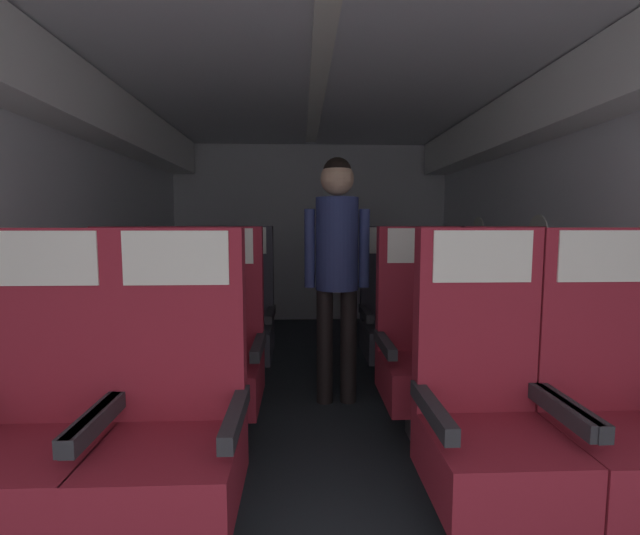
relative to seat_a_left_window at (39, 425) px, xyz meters
name	(u,v)px	position (x,y,z in m)	size (l,w,h in m)	color
ground	(321,415)	(1.05, 1.14, -0.50)	(3.62, 5.94, 0.02)	#23282D
fuselage_shell	(319,167)	(1.06, 1.42, 1.09)	(3.50, 5.59, 2.23)	silver
seat_a_left_window	(39,425)	(0.00, 0.00, 0.00)	(0.51, 0.51, 1.19)	#38383D
seat_a_left_aisle	(174,423)	(0.47, 0.00, 0.00)	(0.51, 0.51, 1.19)	#38383D
seat_a_right_aisle	(613,412)	(2.11, 0.01, 0.00)	(0.51, 0.51, 1.19)	#38383D
seat_a_right_window	(487,414)	(1.63, 0.02, 0.00)	(0.51, 0.51, 1.19)	#38383D
seat_b_left_window	(131,353)	(-0.01, 0.86, 0.00)	(0.51, 0.51, 1.19)	#38383D
seat_b_left_aisle	(218,352)	(0.47, 0.86, 0.00)	(0.51, 0.51, 1.19)	#38383D
seat_b_right_aisle	(509,349)	(2.12, 0.85, 0.00)	(0.51, 0.51, 1.19)	#38383D
seat_b_right_window	(423,349)	(1.62, 0.87, 0.00)	(0.51, 0.51, 1.19)	#38383D
seat_c_left_window	(176,320)	(0.00, 1.71, 0.00)	(0.51, 0.51, 1.19)	#38383D
seat_c_left_aisle	(240,319)	(0.48, 1.69, 0.00)	(0.51, 0.51, 1.19)	#38383D
seat_c_right_aisle	(455,317)	(2.12, 1.71, 0.00)	(0.51, 0.51, 1.19)	#38383D
seat_c_right_window	(394,318)	(1.64, 1.69, 0.00)	(0.51, 0.51, 1.19)	#38383D
flight_attendant	(337,254)	(1.17, 1.33, 0.52)	(0.43, 0.28, 1.63)	black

